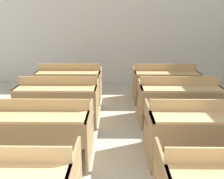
# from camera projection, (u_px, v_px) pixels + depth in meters

# --- Properties ---
(wall_back) EXTENTS (7.03, 0.06, 2.85)m
(wall_back) POSITION_uv_depth(u_px,v_px,m) (111.00, 29.00, 6.96)
(wall_back) COLOR beige
(wall_back) RESTS_ON ground_plane
(bench_second_left) EXTENTS (1.31, 0.84, 0.81)m
(bench_second_left) POSITION_uv_depth(u_px,v_px,m) (38.00, 126.00, 3.26)
(bench_second_left) COLOR #97784E
(bench_second_left) RESTS_ON ground_plane
(bench_second_right) EXTENTS (1.31, 0.84, 0.81)m
(bench_second_right) POSITION_uv_depth(u_px,v_px,m) (201.00, 127.00, 3.25)
(bench_second_right) COLOR #9A7B51
(bench_second_right) RESTS_ON ground_plane
(bench_third_left) EXTENTS (1.31, 0.84, 0.81)m
(bench_third_left) POSITION_uv_depth(u_px,v_px,m) (59.00, 97.00, 4.43)
(bench_third_left) COLOR #93754B
(bench_third_left) RESTS_ON ground_plane
(bench_third_right) EXTENTS (1.31, 0.84, 0.81)m
(bench_third_right) POSITION_uv_depth(u_px,v_px,m) (178.00, 97.00, 4.43)
(bench_third_right) COLOR #94754B
(bench_third_right) RESTS_ON ground_plane
(bench_back_left) EXTENTS (1.31, 0.84, 0.81)m
(bench_back_left) POSITION_uv_depth(u_px,v_px,m) (70.00, 80.00, 5.59)
(bench_back_left) COLOR olive
(bench_back_left) RESTS_ON ground_plane
(bench_back_right) EXTENTS (1.31, 0.84, 0.81)m
(bench_back_right) POSITION_uv_depth(u_px,v_px,m) (165.00, 81.00, 5.56)
(bench_back_right) COLOR olive
(bench_back_right) RESTS_ON ground_plane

